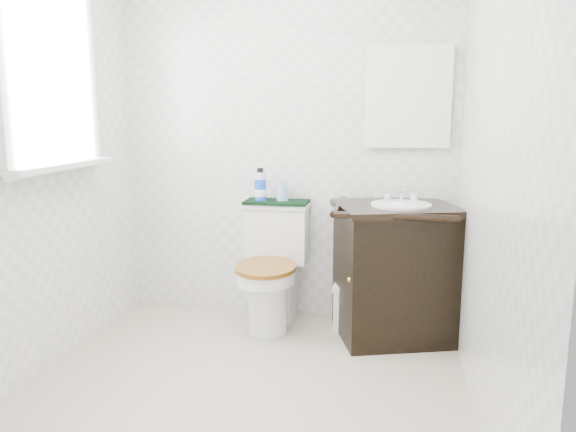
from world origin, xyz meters
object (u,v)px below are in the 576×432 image
(mouthwash_bottle, at_px, (260,186))
(trash_bin, at_px, (349,307))
(toilet, at_px, (273,272))
(vanity, at_px, (394,268))
(cup, at_px, (282,193))

(mouthwash_bottle, bearing_deg, trash_bin, -12.59)
(trash_bin, bearing_deg, mouthwash_bottle, 167.41)
(toilet, relative_size, vanity, 0.84)
(toilet, relative_size, cup, 7.92)
(toilet, distance_m, mouthwash_bottle, 0.57)
(vanity, relative_size, cup, 9.40)
(cup, bearing_deg, toilet, -104.80)
(vanity, height_order, trash_bin, vanity)
(mouthwash_bottle, relative_size, cup, 2.16)
(trash_bin, bearing_deg, toilet, 176.89)
(vanity, xyz_separation_m, mouthwash_bottle, (-0.87, 0.17, 0.46))
(toilet, xyz_separation_m, cup, (0.04, 0.14, 0.50))
(mouthwash_bottle, xyz_separation_m, cup, (0.14, 0.03, -0.05))
(trash_bin, bearing_deg, cup, 160.62)
(cup, bearing_deg, trash_bin, -19.38)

